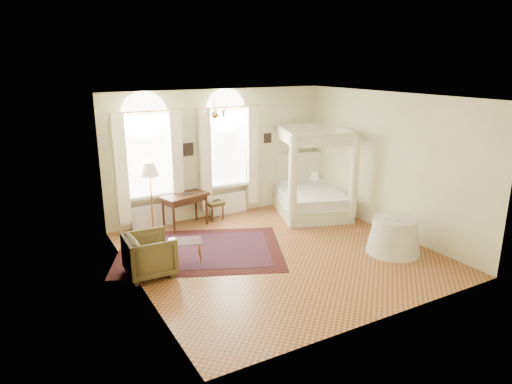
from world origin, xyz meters
TOP-DOWN VIEW (x-y plane):
  - ground at (0.00, 0.00)m, footprint 6.00×6.00m
  - room_walls at (0.00, 0.00)m, footprint 6.00×6.00m
  - window_left at (-1.90, 2.87)m, footprint 1.62×0.27m
  - window_right at (0.20, 2.87)m, footprint 1.62×0.27m
  - chandelier at (-0.90, 1.20)m, footprint 0.51×0.45m
  - wall_pictures at (0.09, 2.97)m, footprint 2.54×0.03m
  - canopy_bed at (2.15, 1.85)m, footprint 2.29×2.54m
  - nightstand at (2.70, 2.42)m, footprint 0.52×0.50m
  - nightstand_lamp at (2.70, 2.45)m, footprint 0.26×0.26m
  - writing_desk at (-1.17, 2.52)m, footprint 1.22×0.84m
  - laptop at (-1.10, 2.56)m, footprint 0.39×0.30m
  - stool at (-0.30, 2.70)m, footprint 0.45×0.45m
  - armchair at (-2.70, 0.35)m, footprint 0.92×0.90m
  - coffee_table at (-1.90, 0.58)m, footprint 0.78×0.65m
  - floor_lamp at (-1.96, 2.64)m, footprint 0.44×0.44m
  - oriental_rug at (-1.43, 0.95)m, footprint 4.22×3.71m
  - side_table at (2.17, -1.14)m, footprint 1.14×1.14m
  - book at (1.99, -1.18)m, footprint 0.20×0.26m

SIDE VIEW (x-z plane):
  - ground at x=0.00m, z-range 0.00..0.00m
  - oriental_rug at x=-1.43m, z-range 0.00..0.01m
  - nightstand at x=2.70m, z-range 0.00..0.59m
  - side_table at x=2.17m, z-range -0.01..0.77m
  - stool at x=-0.30m, z-range 0.16..0.63m
  - armchair at x=-2.70m, z-range 0.00..0.82m
  - coffee_table at x=-1.90m, z-range 0.18..0.64m
  - canopy_bed at x=2.15m, z-range -0.63..1.68m
  - writing_desk at x=-1.17m, z-range 0.30..1.13m
  - book at x=1.99m, z-range 0.78..0.80m
  - nightstand_lamp at x=2.70m, z-range 0.65..1.02m
  - laptop at x=-1.10m, z-range 0.83..0.86m
  - floor_lamp at x=-1.96m, z-range 0.60..2.30m
  - window_left at x=-1.90m, z-range -0.16..3.13m
  - window_right at x=0.20m, z-range -0.16..3.13m
  - wall_pictures at x=0.09m, z-range 1.70..2.09m
  - room_walls at x=0.00m, z-range -1.02..4.98m
  - chandelier at x=-0.90m, z-range 2.66..3.16m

